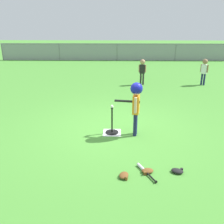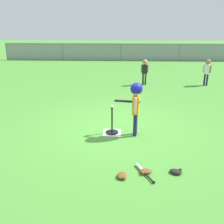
% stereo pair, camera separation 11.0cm
% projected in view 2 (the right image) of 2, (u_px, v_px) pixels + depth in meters
% --- Properties ---
extents(ground_plane, '(60.00, 60.00, 0.00)m').
position_uv_depth(ground_plane, '(116.00, 128.00, 6.47)').
color(ground_plane, '#478C33').
extents(home_plate, '(0.44, 0.44, 0.01)m').
position_uv_depth(home_plate, '(112.00, 133.00, 6.21)').
color(home_plate, white).
rests_on(home_plate, ground_plane).
extents(batting_tee, '(0.32, 0.32, 0.65)m').
position_uv_depth(batting_tee, '(112.00, 129.00, 6.18)').
color(batting_tee, black).
rests_on(batting_tee, ground_plane).
extents(baseball_on_tee, '(0.07, 0.07, 0.07)m').
position_uv_depth(baseball_on_tee, '(112.00, 107.00, 5.97)').
color(baseball_on_tee, white).
rests_on(baseball_on_tee, batting_tee).
extents(batter_child, '(0.65, 0.37, 1.30)m').
position_uv_depth(batter_child, '(136.00, 98.00, 5.78)').
color(batter_child, '#191E4C').
rests_on(batter_child, ground_plane).
extents(fielder_deep_center, '(0.32, 0.22, 1.09)m').
position_uv_depth(fielder_deep_center, '(145.00, 69.00, 10.59)').
color(fielder_deep_center, '#262626').
rests_on(fielder_deep_center, ground_plane).
extents(fielder_near_left, '(0.27, 0.24, 1.11)m').
position_uv_depth(fielder_near_left, '(207.00, 69.00, 10.47)').
color(fielder_near_left, '#191E4C').
rests_on(fielder_near_left, ground_plane).
extents(spare_bat_silver, '(0.32, 0.59, 0.06)m').
position_uv_depth(spare_bat_silver, '(142.00, 170.00, 4.60)').
color(spare_bat_silver, silver).
rests_on(spare_bat_silver, ground_plane).
extents(glove_by_plate, '(0.24, 0.20, 0.07)m').
position_uv_depth(glove_by_plate, '(146.00, 171.00, 4.57)').
color(glove_by_plate, brown).
rests_on(glove_by_plate, ground_plane).
extents(glove_near_bats, '(0.23, 0.26, 0.07)m').
position_uv_depth(glove_near_bats, '(122.00, 175.00, 4.44)').
color(glove_near_bats, brown).
rests_on(glove_near_bats, ground_plane).
extents(glove_tossed_aside, '(0.27, 0.23, 0.07)m').
position_uv_depth(glove_tossed_aside, '(176.00, 172.00, 4.56)').
color(glove_tossed_aside, black).
rests_on(glove_tossed_aside, ground_plane).
extents(outfield_fence, '(16.06, 0.06, 1.15)m').
position_uv_depth(outfield_fence, '(121.00, 51.00, 17.14)').
color(outfield_fence, slate).
rests_on(outfield_fence, ground_plane).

